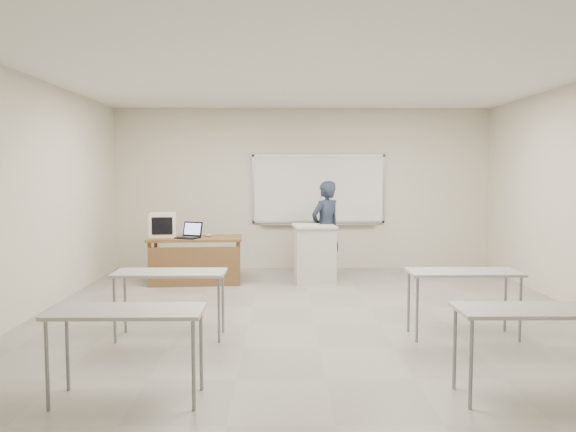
{
  "coord_description": "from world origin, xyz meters",
  "views": [
    {
      "loc": [
        -0.38,
        -6.53,
        1.79
      ],
      "look_at": [
        -0.29,
        2.2,
        1.13
      ],
      "focal_mm": 35.0,
      "sensor_mm": 36.0,
      "label": 1
    }
  ],
  "objects_px": {
    "mouse": "(208,236)",
    "keyboard": "(306,224)",
    "crt_monitor": "(163,225)",
    "podium": "(315,254)",
    "presenter": "(326,229)",
    "laptop": "(188,234)",
    "whiteboard": "(318,190)",
    "instructor_desk": "(195,250)"
  },
  "relations": [
    {
      "from": "instructor_desk",
      "to": "podium",
      "type": "height_order",
      "value": "podium"
    },
    {
      "from": "whiteboard",
      "to": "presenter",
      "type": "relative_size",
      "value": 1.49
    },
    {
      "from": "instructor_desk",
      "to": "podium",
      "type": "distance_m",
      "value": 1.95
    },
    {
      "from": "crt_monitor",
      "to": "presenter",
      "type": "distance_m",
      "value": 2.77
    },
    {
      "from": "crt_monitor",
      "to": "instructor_desk",
      "type": "bearing_deg",
      "value": -30.1
    },
    {
      "from": "crt_monitor",
      "to": "podium",
      "type": "bearing_deg",
      "value": -11.91
    },
    {
      "from": "whiteboard",
      "to": "mouse",
      "type": "distance_m",
      "value": 2.42
    },
    {
      "from": "whiteboard",
      "to": "presenter",
      "type": "xyz_separation_m",
      "value": [
        0.08,
        -0.77,
        -0.65
      ]
    },
    {
      "from": "presenter",
      "to": "instructor_desk",
      "type": "bearing_deg",
      "value": -20.72
    },
    {
      "from": "presenter",
      "to": "whiteboard",
      "type": "bearing_deg",
      "value": -123.0
    },
    {
      "from": "mouse",
      "to": "presenter",
      "type": "xyz_separation_m",
      "value": [
        1.98,
        0.54,
        0.06
      ]
    },
    {
      "from": "podium",
      "to": "crt_monitor",
      "type": "height_order",
      "value": "crt_monitor"
    },
    {
      "from": "keyboard",
      "to": "presenter",
      "type": "distance_m",
      "value": 0.73
    },
    {
      "from": "instructor_desk",
      "to": "mouse",
      "type": "bearing_deg",
      "value": 34.93
    },
    {
      "from": "podium",
      "to": "crt_monitor",
      "type": "xyz_separation_m",
      "value": [
        -2.5,
        0.23,
        0.47
      ]
    },
    {
      "from": "presenter",
      "to": "crt_monitor",
      "type": "bearing_deg",
      "value": -28.93
    },
    {
      "from": "mouse",
      "to": "presenter",
      "type": "height_order",
      "value": "presenter"
    },
    {
      "from": "laptop",
      "to": "crt_monitor",
      "type": "bearing_deg",
      "value": 174.33
    },
    {
      "from": "crt_monitor",
      "to": "mouse",
      "type": "bearing_deg",
      "value": -12.49
    },
    {
      "from": "keyboard",
      "to": "presenter",
      "type": "bearing_deg",
      "value": 67.96
    },
    {
      "from": "podium",
      "to": "keyboard",
      "type": "height_order",
      "value": "keyboard"
    },
    {
      "from": "podium",
      "to": "laptop",
      "type": "relative_size",
      "value": 2.72
    },
    {
      "from": "keyboard",
      "to": "mouse",
      "type": "bearing_deg",
      "value": -173.04
    },
    {
      "from": "laptop",
      "to": "presenter",
      "type": "height_order",
      "value": "presenter"
    },
    {
      "from": "podium",
      "to": "mouse",
      "type": "bearing_deg",
      "value": 169.46
    },
    {
      "from": "podium",
      "to": "presenter",
      "type": "bearing_deg",
      "value": 66.29
    },
    {
      "from": "whiteboard",
      "to": "instructor_desk",
      "type": "xyz_separation_m",
      "value": [
        -2.1,
        -1.48,
        -0.93
      ]
    },
    {
      "from": "whiteboard",
      "to": "laptop",
      "type": "bearing_deg",
      "value": -145.87
    },
    {
      "from": "instructor_desk",
      "to": "presenter",
      "type": "xyz_separation_m",
      "value": [
        2.18,
        0.71,
        0.28
      ]
    },
    {
      "from": "whiteboard",
      "to": "crt_monitor",
      "type": "relative_size",
      "value": 5.15
    },
    {
      "from": "keyboard",
      "to": "laptop",
      "type": "bearing_deg",
      "value": -167.43
    },
    {
      "from": "mouse",
      "to": "keyboard",
      "type": "relative_size",
      "value": 0.24
    },
    {
      "from": "whiteboard",
      "to": "presenter",
      "type": "distance_m",
      "value": 1.01
    },
    {
      "from": "laptop",
      "to": "presenter",
      "type": "bearing_deg",
      "value": 40.71
    },
    {
      "from": "podium",
      "to": "presenter",
      "type": "relative_size",
      "value": 0.57
    },
    {
      "from": "whiteboard",
      "to": "mouse",
      "type": "height_order",
      "value": "whiteboard"
    },
    {
      "from": "whiteboard",
      "to": "laptop",
      "type": "relative_size",
      "value": 7.14
    },
    {
      "from": "instructor_desk",
      "to": "laptop",
      "type": "height_order",
      "value": "laptop"
    },
    {
      "from": "whiteboard",
      "to": "instructor_desk",
      "type": "relative_size",
      "value": 1.64
    },
    {
      "from": "instructor_desk",
      "to": "crt_monitor",
      "type": "height_order",
      "value": "crt_monitor"
    },
    {
      "from": "instructor_desk",
      "to": "presenter",
      "type": "bearing_deg",
      "value": 13.89
    },
    {
      "from": "whiteboard",
      "to": "keyboard",
      "type": "distance_m",
      "value": 1.51
    }
  ]
}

